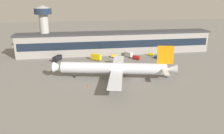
{
  "coord_description": "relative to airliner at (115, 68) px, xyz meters",
  "views": [
    {
      "loc": [
        -31.24,
        -106.65,
        40.85
      ],
      "look_at": [
        -11.64,
        7.08,
        5.0
      ],
      "focal_mm": 36.25,
      "sensor_mm": 36.0,
      "label": 1
    }
  ],
  "objects": [
    {
      "name": "traffic_cone_2",
      "position": [
        -16.68,
        -8.8,
        -5.23
      ],
      "size": [
        0.46,
        0.46,
        0.58
      ],
      "primitive_type": "cone",
      "color": "#F2590C",
      "rests_on": "ground_plane"
    },
    {
      "name": "traffic_cone_0",
      "position": [
        -14.63,
        -8.15,
        -5.15
      ],
      "size": [
        0.6,
        0.6,
        0.74
      ],
      "primitive_type": "cone",
      "color": "#F2590C",
      "rests_on": "ground_plane"
    },
    {
      "name": "terminal_building",
      "position": [
        10.75,
        54.93,
        2.53
      ],
      "size": [
        144.29,
        15.31,
        16.05
      ],
      "color": "#9E9993",
      "rests_on": "ground_plane"
    },
    {
      "name": "stair_truck",
      "position": [
        17.71,
        42.66,
        -3.54
      ],
      "size": [
        5.17,
        6.37,
        3.55
      ],
      "color": "white",
      "rests_on": "ground_plane"
    },
    {
      "name": "crew_van",
      "position": [
        21.03,
        34.31,
        -4.06
      ],
      "size": [
        5.21,
        5.26,
        2.55
      ],
      "color": "red",
      "rests_on": "ground_plane"
    },
    {
      "name": "baggage_tug",
      "position": [
        35.94,
        34.66,
        -4.43
      ],
      "size": [
        2.82,
        3.98,
        1.85
      ],
      "color": "#2651A5",
      "rests_on": "ground_plane"
    },
    {
      "name": "airliner",
      "position": [
        0.0,
        0.0,
        0.0
      ],
      "size": [
        63.37,
        54.57,
        17.73
      ],
      "color": "silver",
      "rests_on": "ground_plane"
    },
    {
      "name": "control_tower",
      "position": [
        -40.58,
        57.96,
        16.33
      ],
      "size": [
        11.95,
        11.95,
        35.36
      ],
      "color": "#B7B7B2",
      "rests_on": "ground_plane"
    },
    {
      "name": "follow_me_car",
      "position": [
        34.36,
        42.66,
        -4.43
      ],
      "size": [
        4.65,
        4.19,
        1.85
      ],
      "color": "yellow",
      "rests_on": "ground_plane"
    },
    {
      "name": "pushback_tractor",
      "position": [
        7.35,
        42.77,
        -4.47
      ],
      "size": [
        4.98,
        2.96,
        1.75
      ],
      "color": "yellow",
      "rests_on": "ground_plane"
    },
    {
      "name": "traffic_cone_1",
      "position": [
        14.29,
        -11.17,
        -5.23
      ],
      "size": [
        0.46,
        0.46,
        0.58
      ],
      "primitive_type": "cone",
      "color": "#F2590C",
      "rests_on": "ground_plane"
    },
    {
      "name": "fuel_truck",
      "position": [
        -31.79,
        39.89,
        -3.64
      ],
      "size": [
        5.98,
        8.81,
        3.35
      ],
      "color": "black",
      "rests_on": "ground_plane"
    },
    {
      "name": "catering_truck",
      "position": [
        -5.94,
        37.24,
        -3.23
      ],
      "size": [
        7.17,
        6.64,
        4.15
      ],
      "color": "yellow",
      "rests_on": "ground_plane"
    },
    {
      "name": "ground_plane",
      "position": [
        10.75,
        -2.87,
        -5.52
      ],
      "size": [
        600.0,
        600.0,
        0.0
      ],
      "primitive_type": "plane",
      "color": "slate"
    }
  ]
}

